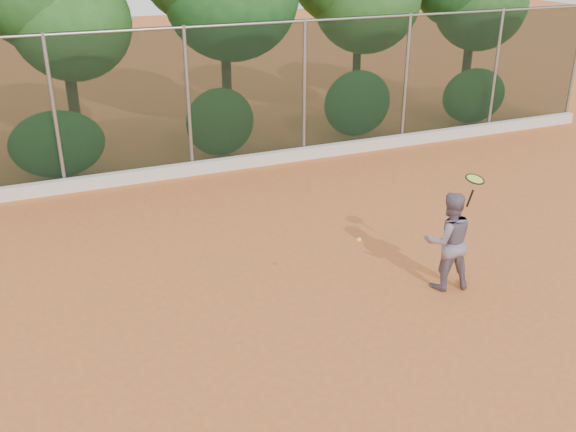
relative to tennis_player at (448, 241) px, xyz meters
name	(u,v)px	position (x,y,z in m)	size (l,w,h in m)	color
ground	(313,314)	(-2.36, 0.07, -0.84)	(80.00, 80.00, 0.00)	#CA682F
concrete_curb	(194,168)	(-2.36, 6.89, -0.69)	(24.00, 0.20, 0.30)	silver
tennis_player	(448,241)	(0.00, 0.00, 0.00)	(0.81, 0.63, 1.68)	slate
chainlink_fence	(188,97)	(-2.36, 7.07, 1.02)	(24.09, 0.09, 3.50)	black
tennis_racket	(474,181)	(0.38, 0.00, 0.97)	(0.39, 0.39, 0.56)	black
tennis_ball_in_flight	(359,240)	(-1.94, -0.49, 0.61)	(0.06, 0.06, 0.06)	#F2F938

